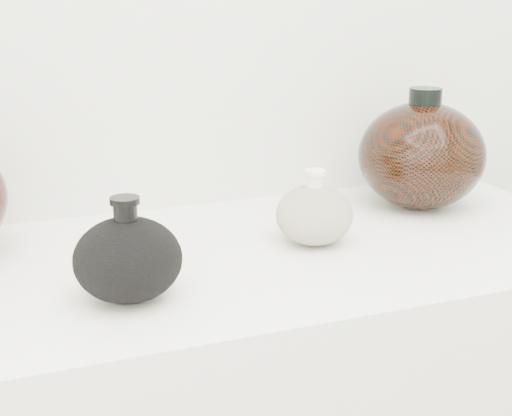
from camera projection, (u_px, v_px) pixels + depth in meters
name	position (u px, v px, depth m)	size (l,w,h in m)	color
black_gourd_vase	(128.00, 258.00, 0.86)	(0.15, 0.15, 0.13)	black
cream_gourd_vase	(314.00, 214.00, 1.05)	(0.14, 0.14, 0.11)	beige
right_round_pot	(421.00, 155.00, 1.21)	(0.27, 0.27, 0.21)	black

